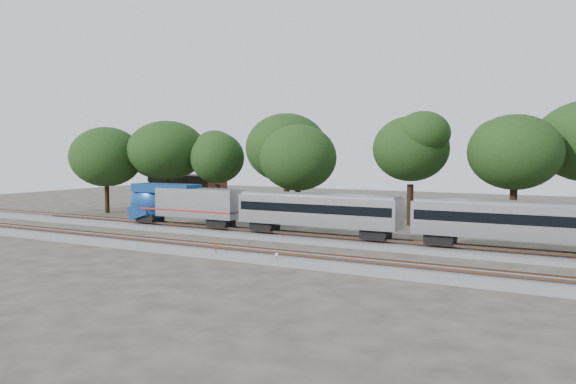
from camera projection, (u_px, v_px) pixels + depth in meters
ground at (243, 246)px, 51.54m from camera, size 160.00×160.00×0.00m
track_far at (276, 236)px, 56.78m from camera, size 160.00×5.00×0.73m
track_near at (218, 251)px, 48.02m from camera, size 160.00×5.00×0.73m
switch_stand_red at (216, 248)px, 46.09m from camera, size 0.36×0.12×1.14m
switch_stand_white at (277, 257)px, 43.18m from camera, size 0.29×0.05×0.90m
switch_lever at (263, 260)px, 44.15m from camera, size 0.55×0.39×0.30m
brick_building at (189, 191)px, 89.74m from camera, size 11.68×9.23×5.04m
tree_0 at (106, 157)px, 79.94m from camera, size 8.13×8.13×11.47m
tree_1 at (167, 150)px, 78.61m from camera, size 9.08×9.08×12.81m
tree_2 at (217, 158)px, 76.17m from camera, size 8.03×8.03×11.32m
tree_3 at (287, 148)px, 72.81m from camera, size 9.36×9.36×13.20m
tree_4 at (298, 158)px, 68.68m from camera, size 8.11×8.11×11.44m
tree_5 at (411, 149)px, 65.68m from camera, size 9.19×9.19×12.96m
tree_6 at (515, 152)px, 59.90m from camera, size 8.78×8.78×12.38m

